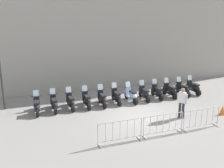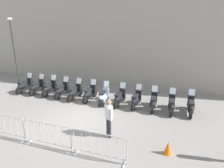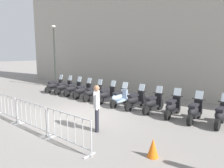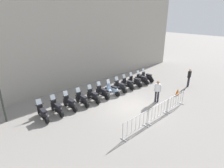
{
  "view_description": "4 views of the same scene",
  "coord_description": "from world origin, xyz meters",
  "px_view_note": "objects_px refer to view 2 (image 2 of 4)",
  "views": [
    {
      "loc": [
        -3.43,
        -12.99,
        5.65
      ],
      "look_at": [
        -1.3,
        2.4,
        1.29
      ],
      "focal_mm": 40.87,
      "sensor_mm": 36.0,
      "label": 1
    },
    {
      "loc": [
        6.19,
        -6.96,
        4.91
      ],
      "look_at": [
        0.46,
        2.68,
        1.24
      ],
      "focal_mm": 32.13,
      "sensor_mm": 36.0,
      "label": 2
    },
    {
      "loc": [
        8.21,
        -4.57,
        2.92
      ],
      "look_at": [
        -0.77,
        2.57,
        1.1
      ],
      "focal_mm": 32.98,
      "sensor_mm": 36.0,
      "label": 3
    },
    {
      "loc": [
        -7.09,
        -9.37,
        6.09
      ],
      "look_at": [
        0.02,
        2.64,
        0.9
      ],
      "focal_mm": 28.36,
      "sensor_mm": 36.0,
      "label": 4
    }
  ],
  "objects_px": {
    "motorcycle_3": "(62,90)",
    "motorcycle_6": "(104,96)",
    "motorcycle_2": "(49,88)",
    "motorcycle_7": "(119,98)",
    "motorcycle_5": "(89,94)",
    "motorcycle_11": "(191,106)",
    "barrier_segment_0": "(5,126)",
    "motorcycle_0": "(25,86)",
    "officer_mid_plaza": "(109,116)",
    "motorcycle_10": "(172,105)",
    "motorcycle_4": "(75,92)",
    "traffic_cone": "(168,148)",
    "street_lamp": "(13,44)",
    "motorcycle_8": "(136,100)",
    "motorcycle_9": "(153,102)",
    "motorcycle_1": "(37,87)",
    "barrier_segment_2": "(99,146)",
    "barrier_segment_1": "(48,135)"
  },
  "relations": [
    {
      "from": "motorcycle_2",
      "to": "motorcycle_4",
      "type": "xyz_separation_m",
      "value": [
        1.96,
        0.29,
        0.0
      ]
    },
    {
      "from": "motorcycle_6",
      "to": "motorcycle_7",
      "type": "xyz_separation_m",
      "value": [
        0.95,
        0.25,
        0.0
      ]
    },
    {
      "from": "motorcycle_2",
      "to": "motorcycle_7",
      "type": "distance_m",
      "value": 4.94
    },
    {
      "from": "motorcycle_9",
      "to": "motorcycle_1",
      "type": "bearing_deg",
      "value": -168.57
    },
    {
      "from": "motorcycle_9",
      "to": "barrier_segment_2",
      "type": "relative_size",
      "value": 0.82
    },
    {
      "from": "motorcycle_1",
      "to": "motorcycle_8",
      "type": "xyz_separation_m",
      "value": [
        6.79,
        1.38,
        0.0
      ]
    },
    {
      "from": "motorcycle_0",
      "to": "motorcycle_2",
      "type": "height_order",
      "value": "same"
    },
    {
      "from": "motorcycle_5",
      "to": "motorcycle_6",
      "type": "bearing_deg",
      "value": 5.66
    },
    {
      "from": "motorcycle_9",
      "to": "traffic_cone",
      "type": "height_order",
      "value": "motorcycle_9"
    },
    {
      "from": "motorcycle_2",
      "to": "motorcycle_6",
      "type": "height_order",
      "value": "same"
    },
    {
      "from": "motorcycle_11",
      "to": "barrier_segment_0",
      "type": "height_order",
      "value": "motorcycle_11"
    },
    {
      "from": "motorcycle_2",
      "to": "motorcycle_6",
      "type": "xyz_separation_m",
      "value": [
        3.91,
        0.68,
        0.0
      ]
    },
    {
      "from": "motorcycle_3",
      "to": "motorcycle_6",
      "type": "distance_m",
      "value": 2.98
    },
    {
      "from": "motorcycle_1",
      "to": "motorcycle_3",
      "type": "distance_m",
      "value": 1.98
    },
    {
      "from": "motorcycle_0",
      "to": "street_lamp",
      "type": "height_order",
      "value": "street_lamp"
    },
    {
      "from": "motorcycle_10",
      "to": "street_lamp",
      "type": "relative_size",
      "value": 0.34
    },
    {
      "from": "barrier_segment_1",
      "to": "barrier_segment_2",
      "type": "relative_size",
      "value": 1.0
    },
    {
      "from": "motorcycle_10",
      "to": "motorcycle_11",
      "type": "relative_size",
      "value": 1.0
    },
    {
      "from": "motorcycle_0",
      "to": "officer_mid_plaza",
      "type": "bearing_deg",
      "value": -12.48
    },
    {
      "from": "motorcycle_4",
      "to": "officer_mid_plaza",
      "type": "relative_size",
      "value": 1.0
    },
    {
      "from": "motorcycle_9",
      "to": "barrier_segment_0",
      "type": "xyz_separation_m",
      "value": [
        -4.54,
        -5.92,
        0.07
      ]
    },
    {
      "from": "motorcycle_3",
      "to": "motorcycle_5",
      "type": "xyz_separation_m",
      "value": [
        1.93,
        0.43,
        0.0
      ]
    },
    {
      "from": "motorcycle_4",
      "to": "motorcycle_9",
      "type": "relative_size",
      "value": 1.01
    },
    {
      "from": "motorcycle_2",
      "to": "barrier_segment_2",
      "type": "bearing_deg",
      "value": -29.26
    },
    {
      "from": "motorcycle_2",
      "to": "motorcycle_11",
      "type": "xyz_separation_m",
      "value": [
        8.72,
        1.83,
        0.0
      ]
    },
    {
      "from": "barrier_segment_0",
      "to": "street_lamp",
      "type": "relative_size",
      "value": 0.41
    },
    {
      "from": "motorcycle_0",
      "to": "officer_mid_plaza",
      "type": "height_order",
      "value": "officer_mid_plaza"
    },
    {
      "from": "motorcycle_9",
      "to": "traffic_cone",
      "type": "bearing_deg",
      "value": -62.17
    },
    {
      "from": "motorcycle_6",
      "to": "officer_mid_plaza",
      "type": "relative_size",
      "value": 0.98
    },
    {
      "from": "motorcycle_4",
      "to": "barrier_segment_0",
      "type": "xyz_separation_m",
      "value": [
        0.3,
        -4.86,
        0.07
      ]
    },
    {
      "from": "motorcycle_3",
      "to": "motorcycle_9",
      "type": "distance_m",
      "value": 5.95
    },
    {
      "from": "officer_mid_plaza",
      "to": "motorcycle_4",
      "type": "bearing_deg",
      "value": 148.3
    },
    {
      "from": "barrier_segment_0",
      "to": "street_lamp",
      "type": "bearing_deg",
      "value": 140.92
    },
    {
      "from": "motorcycle_0",
      "to": "motorcycle_11",
      "type": "distance_m",
      "value": 10.89
    },
    {
      "from": "barrier_segment_2",
      "to": "street_lamp",
      "type": "relative_size",
      "value": 0.41
    },
    {
      "from": "motorcycle_4",
      "to": "barrier_segment_0",
      "type": "bearing_deg",
      "value": -86.46
    },
    {
      "from": "motorcycle_10",
      "to": "motorcycle_9",
      "type": "bearing_deg",
      "value": -171.27
    },
    {
      "from": "motorcycle_4",
      "to": "traffic_cone",
      "type": "xyz_separation_m",
      "value": [
        6.68,
        -2.41,
        -0.18
      ]
    },
    {
      "from": "motorcycle_3",
      "to": "motorcycle_10",
      "type": "relative_size",
      "value": 1.01
    },
    {
      "from": "motorcycle_8",
      "to": "motorcycle_9",
      "type": "bearing_deg",
      "value": 11.02
    },
    {
      "from": "motorcycle_0",
      "to": "traffic_cone",
      "type": "xyz_separation_m",
      "value": [
        10.56,
        -1.64,
        -0.18
      ]
    },
    {
      "from": "motorcycle_4",
      "to": "motorcycle_0",
      "type": "bearing_deg",
      "value": -168.68
    },
    {
      "from": "motorcycle_6",
      "to": "barrier_segment_0",
      "type": "bearing_deg",
      "value": -107.46
    },
    {
      "from": "motorcycle_0",
      "to": "motorcycle_9",
      "type": "height_order",
      "value": "same"
    },
    {
      "from": "motorcycle_9",
      "to": "street_lamp",
      "type": "relative_size",
      "value": 0.34
    },
    {
      "from": "motorcycle_7",
      "to": "motorcycle_8",
      "type": "xyz_separation_m",
      "value": [
        0.96,
        0.23,
        0.0
      ]
    },
    {
      "from": "motorcycle_5",
      "to": "street_lamp",
      "type": "relative_size",
      "value": 0.35
    },
    {
      "from": "barrier_segment_0",
      "to": "motorcycle_10",
      "type": "bearing_deg",
      "value": 47.71
    },
    {
      "from": "motorcycle_8",
      "to": "barrier_segment_0",
      "type": "bearing_deg",
      "value": -121.88
    },
    {
      "from": "barrier_segment_1",
      "to": "traffic_cone",
      "type": "height_order",
      "value": "barrier_segment_1"
    }
  ]
}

